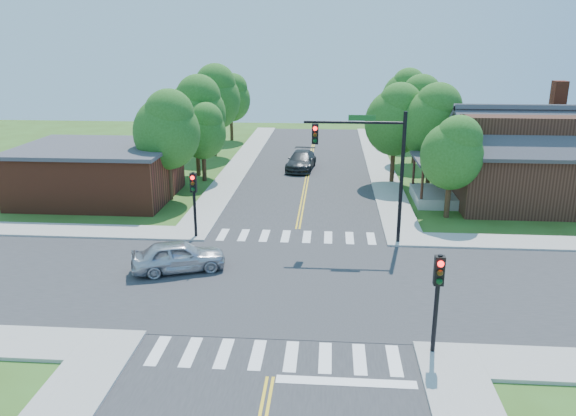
# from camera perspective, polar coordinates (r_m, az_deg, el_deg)

# --- Properties ---
(ground) EXTENTS (100.00, 100.00, 0.00)m
(ground) POSITION_cam_1_polar(r_m,az_deg,el_deg) (25.97, -0.02, -7.65)
(ground) COLOR #37541A
(ground) RESTS_ON ground
(road_ns) EXTENTS (10.00, 90.00, 0.04)m
(road_ns) POSITION_cam_1_polar(r_m,az_deg,el_deg) (25.97, -0.02, -7.61)
(road_ns) COLOR #2D2D30
(road_ns) RESTS_ON ground
(road_ew) EXTENTS (90.00, 10.00, 0.04)m
(road_ew) POSITION_cam_1_polar(r_m,az_deg,el_deg) (25.96, -0.02, -7.60)
(road_ew) COLOR #2D2D30
(road_ew) RESTS_ON ground
(intersection_patch) EXTENTS (10.20, 10.20, 0.06)m
(intersection_patch) POSITION_cam_1_polar(r_m,az_deg,el_deg) (25.97, -0.02, -7.65)
(intersection_patch) COLOR #2D2D30
(intersection_patch) RESTS_ON ground
(sidewalk_ne) EXTENTS (40.00, 40.00, 0.14)m
(sidewalk_ne) POSITION_cam_1_polar(r_m,az_deg,el_deg) (43.13, 23.18, 1.14)
(sidewalk_ne) COLOR #9E9B93
(sidewalk_ne) RESTS_ON ground
(sidewalk_nw) EXTENTS (40.00, 40.00, 0.14)m
(sidewalk_nw) POSITION_cam_1_polar(r_m,az_deg,el_deg) (44.45, -19.14, 2.02)
(sidewalk_nw) COLOR #9E9B93
(sidewalk_nw) RESTS_ON ground
(crosswalk_north) EXTENTS (8.85, 2.00, 0.01)m
(crosswalk_north) POSITION_cam_1_polar(r_m,az_deg,el_deg) (31.69, 0.85, -2.91)
(crosswalk_north) COLOR white
(crosswalk_north) RESTS_ON ground
(crosswalk_south) EXTENTS (8.85, 2.00, 0.01)m
(crosswalk_south) POSITION_cam_1_polar(r_m,az_deg,el_deg) (20.50, -1.41, -14.75)
(crosswalk_south) COLOR white
(crosswalk_south) RESTS_ON ground
(centerline) EXTENTS (0.30, 90.00, 0.01)m
(centerline) POSITION_cam_1_polar(r_m,az_deg,el_deg) (25.96, -0.02, -7.56)
(centerline) COLOR yellow
(centerline) RESTS_ON ground
(stop_bar) EXTENTS (4.60, 0.45, 0.09)m
(stop_bar) POSITION_cam_1_polar(r_m,az_deg,el_deg) (19.28, 5.92, -17.27)
(stop_bar) COLOR white
(stop_bar) RESTS_ON ground
(signal_mast_ne) EXTENTS (5.30, 0.42, 7.20)m
(signal_mast_ne) POSITION_cam_1_polar(r_m,az_deg,el_deg) (29.81, 8.37, 5.24)
(signal_mast_ne) COLOR black
(signal_mast_ne) RESTS_ON ground
(signal_pole_se) EXTENTS (0.34, 0.42, 3.80)m
(signal_pole_se) POSITION_cam_1_polar(r_m,az_deg,el_deg) (20.05, 14.99, -7.66)
(signal_pole_se) COLOR black
(signal_pole_se) RESTS_ON ground
(signal_pole_nw) EXTENTS (0.34, 0.42, 3.80)m
(signal_pole_nw) POSITION_cam_1_polar(r_m,az_deg,el_deg) (31.14, -9.55, 1.54)
(signal_pole_nw) COLOR black
(signal_pole_nw) RESTS_ON ground
(house_ne) EXTENTS (13.05, 8.80, 7.11)m
(house_ne) POSITION_cam_1_polar(r_m,az_deg,el_deg) (40.74, 23.45, 4.97)
(house_ne) COLOR black
(house_ne) RESTS_ON ground
(building_nw) EXTENTS (10.40, 8.40, 3.73)m
(building_nw) POSITION_cam_1_polar(r_m,az_deg,el_deg) (41.07, -18.71, 3.50)
(building_nw) COLOR brown
(building_nw) RESTS_ON ground
(tree_e_a) EXTENTS (3.78, 3.59, 6.42)m
(tree_e_a) POSITION_cam_1_polar(r_m,az_deg,el_deg) (35.51, 16.45, 5.54)
(tree_e_a) COLOR #382314
(tree_e_a) RESTS_ON ground
(tree_e_b) EXTENTS (4.59, 4.36, 7.79)m
(tree_e_b) POSITION_cam_1_polar(r_m,az_deg,el_deg) (42.28, 14.57, 8.67)
(tree_e_b) COLOR #382314
(tree_e_b) RESTS_ON ground
(tree_e_c) EXTENTS (4.61, 4.38, 7.84)m
(tree_e_c) POSITION_cam_1_polar(r_m,az_deg,el_deg) (50.86, 13.07, 10.12)
(tree_e_c) COLOR #382314
(tree_e_c) RESTS_ON ground
(tree_e_d) EXTENTS (4.66, 4.43, 7.93)m
(tree_e_d) POSITION_cam_1_polar(r_m,az_deg,el_deg) (59.13, 11.87, 11.16)
(tree_e_d) COLOR #382314
(tree_e_d) RESTS_ON ground
(tree_w_a) EXTENTS (4.48, 4.26, 7.62)m
(tree_w_a) POSITION_cam_1_polar(r_m,az_deg,el_deg) (38.76, -12.16, 7.95)
(tree_w_a) COLOR #382314
(tree_w_a) RESTS_ON ground
(tree_w_b) EXTENTS (4.77, 4.53, 8.11)m
(tree_w_b) POSITION_cam_1_polar(r_m,az_deg,el_deg) (45.46, -9.27, 9.80)
(tree_w_b) COLOR #382314
(tree_w_b) RESTS_ON ground
(tree_w_c) EXTENTS (5.05, 4.80, 8.59)m
(tree_w_c) POSITION_cam_1_polar(r_m,az_deg,el_deg) (53.19, -7.55, 11.23)
(tree_w_c) COLOR #382314
(tree_w_c) RESTS_ON ground
(tree_w_d) EXTENTS (4.24, 4.03, 7.20)m
(tree_w_d) POSITION_cam_1_polar(r_m,az_deg,el_deg) (61.48, -5.78, 11.19)
(tree_w_d) COLOR #382314
(tree_w_d) RESTS_ON ground
(tree_house) EXTENTS (4.52, 4.29, 7.68)m
(tree_house) POSITION_cam_1_polar(r_m,az_deg,el_deg) (43.21, 10.94, 8.97)
(tree_house) COLOR #382314
(tree_house) RESTS_ON ground
(tree_bldg) EXTENTS (3.63, 3.45, 6.17)m
(tree_bldg) POSITION_cam_1_polar(r_m,az_deg,el_deg) (43.80, -8.60, 7.87)
(tree_bldg) COLOR #382314
(tree_bldg) RESTS_ON ground
(car_silver) EXTENTS (4.60, 5.56, 1.51)m
(car_silver) POSITION_cam_1_polar(r_m,az_deg,el_deg) (27.46, -11.07, -4.87)
(car_silver) COLOR silver
(car_silver) RESTS_ON ground
(car_dgrey) EXTENTS (3.12, 5.64, 1.52)m
(car_dgrey) POSITION_cam_1_polar(r_m,az_deg,el_deg) (47.72, 1.35, 4.80)
(car_dgrey) COLOR #2B2F30
(car_dgrey) RESTS_ON ground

